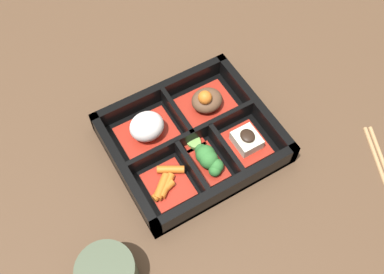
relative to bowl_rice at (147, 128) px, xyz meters
name	(u,v)px	position (x,y,z in m)	size (l,w,h in m)	color
ground_plane	(192,145)	(0.06, -0.05, -0.03)	(3.00, 3.00, 0.00)	#4C3523
bento_base	(192,143)	(0.06, -0.05, -0.03)	(0.26, 0.23, 0.01)	black
bento_rim	(193,139)	(0.06, -0.05, -0.01)	(0.26, 0.23, 0.04)	black
bowl_rice	(147,128)	(0.00, 0.00, 0.00)	(0.09, 0.08, 0.05)	maroon
bowl_stew	(207,102)	(0.11, 0.00, -0.01)	(0.09, 0.08, 0.05)	maroon
bowl_carrots	(167,184)	(-0.02, -0.10, -0.02)	(0.07, 0.07, 0.02)	maroon
bowl_greens	(208,159)	(0.06, -0.10, -0.01)	(0.04, 0.07, 0.04)	maroon
bowl_tofu	(246,141)	(0.13, -0.10, -0.01)	(0.06, 0.07, 0.03)	maroon
bowl_pickles	(192,142)	(0.06, -0.05, -0.02)	(0.04, 0.04, 0.01)	maroon
tea_cup	(108,274)	(-0.16, -0.18, 0.00)	(0.08, 0.08, 0.06)	#424C38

